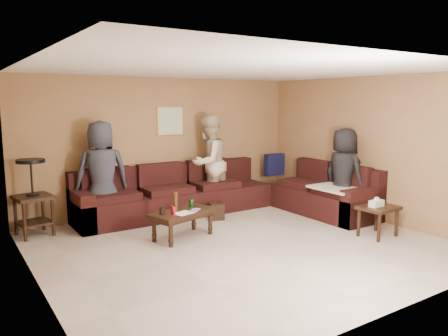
# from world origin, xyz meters

# --- Properties ---
(room) EXTENTS (5.60, 5.50, 2.50)m
(room) POSITION_xyz_m (0.00, 0.00, 1.66)
(room) COLOR #B8AB9C
(room) RESTS_ON ground
(sectional_sofa) EXTENTS (4.65, 2.90, 0.97)m
(sectional_sofa) POSITION_xyz_m (0.81, 1.52, 0.33)
(sectional_sofa) COLOR black
(sectional_sofa) RESTS_ON ground
(coffee_table) EXTENTS (1.11, 0.76, 0.70)m
(coffee_table) POSITION_xyz_m (-0.57, 0.75, 0.36)
(coffee_table) COLOR black
(coffee_table) RESTS_ON ground
(end_table_left) EXTENTS (0.60, 0.60, 1.20)m
(end_table_left) POSITION_xyz_m (-2.43, 2.12, 0.63)
(end_table_left) COLOR black
(end_table_left) RESTS_ON ground
(side_table_right) EXTENTS (0.60, 0.51, 0.62)m
(side_table_right) POSITION_xyz_m (1.98, -0.82, 0.41)
(side_table_right) COLOR black
(side_table_right) RESTS_ON ground
(waste_bin) EXTENTS (0.32, 0.32, 0.29)m
(waste_bin) POSITION_xyz_m (0.44, 1.38, 0.15)
(waste_bin) COLOR black
(waste_bin) RESTS_ON ground
(wall_art) EXTENTS (0.52, 0.04, 0.52)m
(wall_art) POSITION_xyz_m (0.10, 2.48, 1.70)
(wall_art) COLOR #C8B77D
(wall_art) RESTS_ON ground
(person_left) EXTENTS (0.92, 0.65, 1.76)m
(person_left) POSITION_xyz_m (-1.36, 2.08, 0.88)
(person_left) COLOR #2A2E3A
(person_left) RESTS_ON ground
(person_middle) EXTENTS (1.09, 1.00, 1.82)m
(person_middle) POSITION_xyz_m (0.69, 2.07, 0.91)
(person_middle) COLOR beige
(person_middle) RESTS_ON ground
(person_right) EXTENTS (0.54, 0.81, 1.61)m
(person_right) POSITION_xyz_m (2.34, 0.20, 0.81)
(person_right) COLOR black
(person_right) RESTS_ON ground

